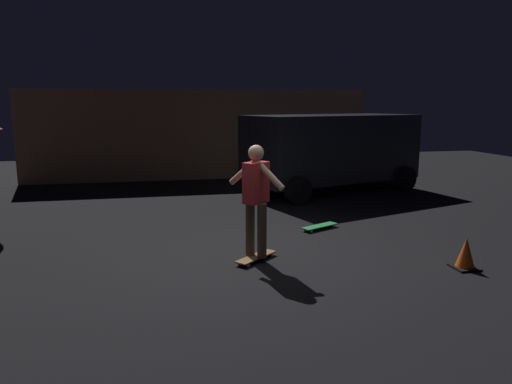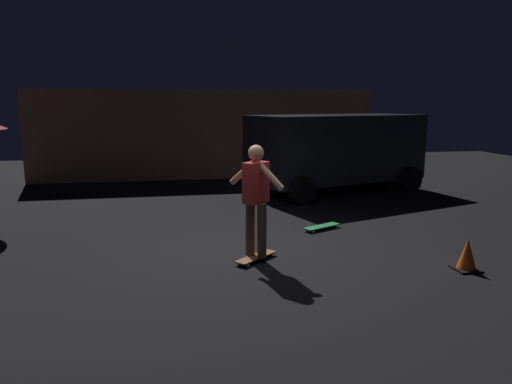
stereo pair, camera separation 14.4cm
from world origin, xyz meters
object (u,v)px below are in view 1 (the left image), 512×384
Objects in this scene: parked_van at (332,148)px; skateboard_spare at (320,226)px; traffic_cone at (466,254)px; skateboard_ridden at (256,257)px; skater at (256,193)px.

parked_van reaches higher than skateboard_spare.
traffic_cone reaches higher than skateboard_spare.
skateboard_ridden is (-3.15, -5.21, -1.11)m from parked_van.
traffic_cone is (1.31, -2.47, 0.16)m from skateboard_spare.
parked_van is 6.19m from skateboard_ridden.
skater is (-1.54, -1.52, 0.98)m from skateboard_spare.
skateboard_spare is 1.71× the size of traffic_cone.
parked_van is at bearing 87.26° from traffic_cone.
skater is at bearing 104.04° from skateboard_ridden.
skateboard_ridden is at bearing 161.63° from traffic_cone.
parked_van reaches higher than skateboard_ridden.
skater is 3.12m from traffic_cone.
skateboard_ridden is 0.43× the size of skater.
skateboard_ridden is at bearing -135.43° from skateboard_spare.
traffic_cone reaches higher than skateboard_ridden.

